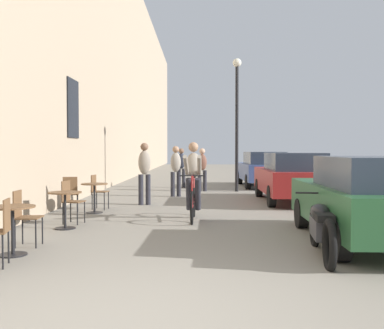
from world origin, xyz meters
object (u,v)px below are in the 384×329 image
(cafe_chair_mid_toward_street, at_px, (70,199))
(pedestrian_mid, at_px, (176,168))
(cafe_chair_far_toward_wall, at_px, (98,189))
(parked_car_third, at_px, (263,169))
(cafe_table_mid, at_px, (65,202))
(cafe_table_near, at_px, (13,220))
(pedestrian_near, at_px, (144,170))
(parked_car_second, at_px, (291,177))
(parked_motorcycle, at_px, (321,228))
(cafe_chair_near_toward_wall, at_px, (24,214))
(cyclist_on_bicycle, at_px, (193,183))
(parked_car_nearest, at_px, (367,199))
(pedestrian_furthest, at_px, (181,166))
(cafe_chair_far_toward_street, at_px, (70,192))
(pedestrian_far, at_px, (202,167))
(street_lamp, at_px, (237,107))
(cafe_table_far, at_px, (94,192))

(cafe_chair_mid_toward_street, relative_size, pedestrian_mid, 0.53)
(cafe_chair_far_toward_wall, height_order, parked_car_third, parked_car_third)
(cafe_table_mid, bearing_deg, parked_car_third, 62.34)
(cafe_table_near, bearing_deg, pedestrian_near, 78.89)
(parked_car_second, distance_m, parked_motorcycle, 6.77)
(cafe_table_near, height_order, cafe_chair_near_toward_wall, cafe_chair_near_toward_wall)
(cafe_chair_near_toward_wall, relative_size, cyclist_on_bicycle, 0.51)
(pedestrian_near, height_order, parked_car_nearest, pedestrian_near)
(cafe_chair_mid_toward_street, relative_size, pedestrian_furthest, 0.55)
(parked_motorcycle, bearing_deg, cafe_chair_far_toward_street, 138.87)
(cyclist_on_bicycle, bearing_deg, parked_car_nearest, -41.90)
(pedestrian_mid, height_order, parked_car_nearest, pedestrian_mid)
(cafe_table_near, bearing_deg, cyclist_on_bicycle, 53.17)
(cyclist_on_bicycle, xyz_separation_m, parked_motorcycle, (1.90, -3.40, -0.41))
(pedestrian_far, height_order, parked_car_second, pedestrian_far)
(parked_motorcycle, bearing_deg, pedestrian_mid, 107.22)
(cafe_table_mid, relative_size, pedestrian_far, 0.45)
(cyclist_on_bicycle, height_order, pedestrian_furthest, cyclist_on_bicycle)
(pedestrian_furthest, height_order, parked_motorcycle, pedestrian_furthest)
(pedestrian_furthest, bearing_deg, cafe_chair_mid_toward_street, -102.39)
(cafe_table_near, xyz_separation_m, cafe_chair_near_toward_wall, (-0.08, 0.62, -0.00))
(pedestrian_near, distance_m, parked_car_third, 7.49)
(pedestrian_mid, bearing_deg, pedestrian_far, 65.69)
(parked_car_nearest, bearing_deg, street_lamp, 98.23)
(cafe_chair_far_toward_street, distance_m, pedestrian_furthest, 7.82)
(cyclist_on_bicycle, distance_m, pedestrian_near, 2.94)
(cafe_table_far, relative_size, pedestrian_mid, 0.43)
(cafe_table_mid, bearing_deg, parked_motorcycle, -26.10)
(cyclist_on_bicycle, bearing_deg, cafe_table_far, 158.70)
(cafe_table_far, bearing_deg, parked_motorcycle, -45.14)
(cafe_table_near, distance_m, cafe_table_far, 4.40)
(cafe_table_far, relative_size, cafe_chair_far_toward_wall, 0.81)
(parked_car_second, bearing_deg, pedestrian_near, -170.42)
(parked_car_second, height_order, parked_car_third, parked_car_third)
(pedestrian_far, distance_m, parked_car_second, 4.32)
(cafe_chair_far_toward_wall, distance_m, parked_motorcycle, 6.66)
(cafe_chair_far_toward_street, bearing_deg, parked_car_third, 53.93)
(cafe_chair_mid_toward_street, height_order, parked_car_second, parked_car_second)
(cafe_table_mid, bearing_deg, cafe_table_far, 88.48)
(cafe_chair_near_toward_wall, xyz_separation_m, parked_car_third, (5.44, 11.63, 0.24))
(cafe_chair_near_toward_wall, xyz_separation_m, parked_car_second, (5.51, 6.13, 0.24))
(cafe_chair_far_toward_street, height_order, pedestrian_mid, pedestrian_mid)
(pedestrian_far, bearing_deg, parked_motorcycle, -80.75)
(pedestrian_far, bearing_deg, pedestrian_furthest, 118.30)
(cafe_chair_far_toward_wall, bearing_deg, parked_car_nearest, -37.92)
(cafe_chair_far_toward_wall, xyz_separation_m, pedestrian_near, (1.10, 0.97, 0.46))
(parked_car_nearest, bearing_deg, cafe_chair_far_toward_wall, 142.08)
(cafe_table_mid, xyz_separation_m, cafe_table_far, (0.06, 2.20, 0.00))
(cyclist_on_bicycle, height_order, pedestrian_near, pedestrian_near)
(pedestrian_near, bearing_deg, parked_car_second, 9.58)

